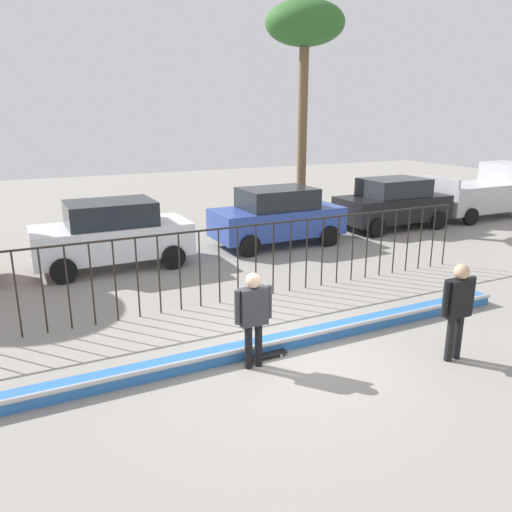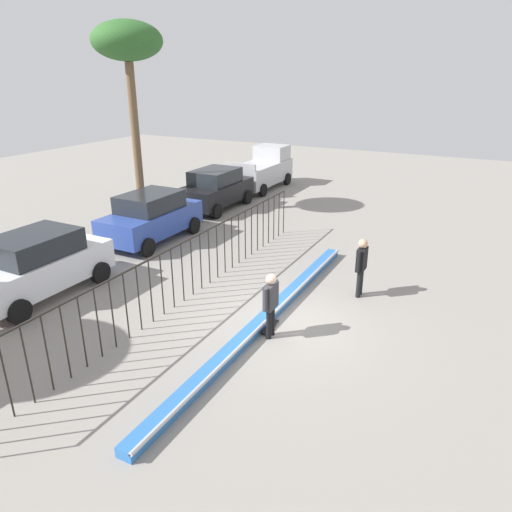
{
  "view_description": "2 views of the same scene",
  "coord_description": "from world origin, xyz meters",
  "px_view_note": "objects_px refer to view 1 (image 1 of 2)",
  "views": [
    {
      "loc": [
        -4.1,
        -7.12,
        4.24
      ],
      "look_at": [
        0.21,
        1.61,
        1.48
      ],
      "focal_mm": 35.35,
      "sensor_mm": 36.0,
      "label": 1
    },
    {
      "loc": [
        -10.01,
        -4.48,
        6.23
      ],
      "look_at": [
        0.84,
        1.16,
        1.45
      ],
      "focal_mm": 33.21,
      "sensor_mm": 36.0,
      "label": 2
    }
  ],
  "objects_px": {
    "parked_car_black": "(393,203)",
    "pickup_truck": "(485,193)",
    "parked_car_blue": "(277,216)",
    "skateboard": "(266,355)",
    "camera_operator": "(458,303)",
    "skateboarder": "(253,312)",
    "parked_car_white": "(112,234)",
    "palm_tree_tall": "(305,30)"
  },
  "relations": [
    {
      "from": "skateboard",
      "to": "parked_car_black",
      "type": "relative_size",
      "value": 0.19
    },
    {
      "from": "pickup_truck",
      "to": "skateboarder",
      "type": "bearing_deg",
      "value": -153.75
    },
    {
      "from": "skateboard",
      "to": "camera_operator",
      "type": "height_order",
      "value": "camera_operator"
    },
    {
      "from": "parked_car_black",
      "to": "palm_tree_tall",
      "type": "bearing_deg",
      "value": 134.44
    },
    {
      "from": "parked_car_black",
      "to": "pickup_truck",
      "type": "xyz_separation_m",
      "value": [
        4.97,
        -0.02,
        0.06
      ]
    },
    {
      "from": "parked_car_blue",
      "to": "pickup_truck",
      "type": "relative_size",
      "value": 0.91
    },
    {
      "from": "skateboard",
      "to": "parked_car_blue",
      "type": "distance_m",
      "value": 8.26
    },
    {
      "from": "parked_car_black",
      "to": "palm_tree_tall",
      "type": "height_order",
      "value": "palm_tree_tall"
    },
    {
      "from": "camera_operator",
      "to": "palm_tree_tall",
      "type": "height_order",
      "value": "palm_tree_tall"
    },
    {
      "from": "parked_car_blue",
      "to": "parked_car_black",
      "type": "bearing_deg",
      "value": 1.71
    },
    {
      "from": "parked_car_black",
      "to": "pickup_truck",
      "type": "relative_size",
      "value": 0.91
    },
    {
      "from": "skateboarder",
      "to": "camera_operator",
      "type": "xyz_separation_m",
      "value": [
        3.31,
        -1.32,
        0.04
      ]
    },
    {
      "from": "skateboarder",
      "to": "skateboard",
      "type": "xyz_separation_m",
      "value": [
        0.34,
        0.19,
        -0.97
      ]
    },
    {
      "from": "parked_car_blue",
      "to": "palm_tree_tall",
      "type": "bearing_deg",
      "value": 44.96
    },
    {
      "from": "camera_operator",
      "to": "skateboarder",
      "type": "bearing_deg",
      "value": -16.21
    },
    {
      "from": "skateboarder",
      "to": "camera_operator",
      "type": "bearing_deg",
      "value": -4.3
    },
    {
      "from": "parked_car_white",
      "to": "parked_car_blue",
      "type": "distance_m",
      "value": 5.41
    },
    {
      "from": "parked_car_white",
      "to": "palm_tree_tall",
      "type": "distance_m",
      "value": 10.41
    },
    {
      "from": "parked_car_white",
      "to": "palm_tree_tall",
      "type": "bearing_deg",
      "value": 22.64
    },
    {
      "from": "parked_car_blue",
      "to": "skateboard",
      "type": "bearing_deg",
      "value": -121.29
    },
    {
      "from": "skateboard",
      "to": "parked_car_white",
      "type": "relative_size",
      "value": 0.19
    },
    {
      "from": "parked_car_white",
      "to": "pickup_truck",
      "type": "xyz_separation_m",
      "value": [
        15.52,
        0.43,
        0.06
      ]
    },
    {
      "from": "skateboard",
      "to": "camera_operator",
      "type": "xyz_separation_m",
      "value": [
        2.97,
        -1.51,
        1.01
      ]
    },
    {
      "from": "skateboarder",
      "to": "parked_car_blue",
      "type": "relative_size",
      "value": 0.4
    },
    {
      "from": "parked_car_blue",
      "to": "pickup_truck",
      "type": "xyz_separation_m",
      "value": [
        10.12,
        0.25,
        0.06
      ]
    },
    {
      "from": "parked_car_blue",
      "to": "parked_car_black",
      "type": "relative_size",
      "value": 1.0
    },
    {
      "from": "skateboarder",
      "to": "parked_car_blue",
      "type": "height_order",
      "value": "parked_car_blue"
    },
    {
      "from": "skateboard",
      "to": "parked_car_black",
      "type": "height_order",
      "value": "parked_car_black"
    },
    {
      "from": "skateboarder",
      "to": "parked_car_black",
      "type": "height_order",
      "value": "parked_car_black"
    },
    {
      "from": "parked_car_blue",
      "to": "parked_car_black",
      "type": "xyz_separation_m",
      "value": [
        5.15,
        0.28,
        0.0
      ]
    },
    {
      "from": "skateboarder",
      "to": "camera_operator",
      "type": "relative_size",
      "value": 0.96
    },
    {
      "from": "skateboarder",
      "to": "skateboard",
      "type": "height_order",
      "value": "skateboarder"
    },
    {
      "from": "skateboarder",
      "to": "camera_operator",
      "type": "height_order",
      "value": "camera_operator"
    },
    {
      "from": "camera_operator",
      "to": "parked_car_black",
      "type": "distance_m",
      "value": 10.89
    },
    {
      "from": "parked_car_black",
      "to": "pickup_truck",
      "type": "bearing_deg",
      "value": -4.67
    },
    {
      "from": "palm_tree_tall",
      "to": "parked_car_black",
      "type": "bearing_deg",
      "value": -41.17
    },
    {
      "from": "palm_tree_tall",
      "to": "pickup_truck",
      "type": "bearing_deg",
      "value": -17.15
    },
    {
      "from": "pickup_truck",
      "to": "palm_tree_tall",
      "type": "distance_m",
      "value": 10.06
    },
    {
      "from": "pickup_truck",
      "to": "palm_tree_tall",
      "type": "height_order",
      "value": "palm_tree_tall"
    },
    {
      "from": "parked_car_white",
      "to": "parked_car_black",
      "type": "xyz_separation_m",
      "value": [
        10.56,
        0.45,
        0.0
      ]
    },
    {
      "from": "parked_car_white",
      "to": "pickup_truck",
      "type": "height_order",
      "value": "pickup_truck"
    },
    {
      "from": "parked_car_blue",
      "to": "palm_tree_tall",
      "type": "height_order",
      "value": "palm_tree_tall"
    }
  ]
}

